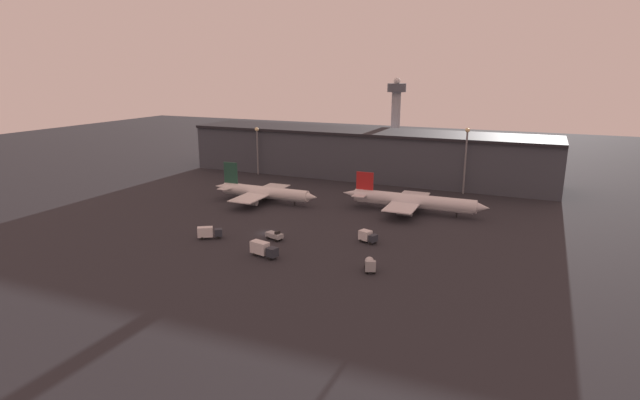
{
  "coord_description": "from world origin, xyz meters",
  "views": [
    {
      "loc": [
        71.29,
        -121.53,
        46.65
      ],
      "look_at": [
        8.21,
        20.84,
        6.0
      ],
      "focal_mm": 28.0,
      "sensor_mm": 36.0,
      "label": 1
    }
  ],
  "objects_px": {
    "service_vehicle_4": "(367,236)",
    "airplane_0": "(264,192)",
    "service_vehicle_3": "(263,249)",
    "airplane_1": "(412,201)",
    "service_vehicle_1": "(209,232)",
    "control_tower": "(396,116)",
    "service_vehicle_0": "(275,235)",
    "service_vehicle_2": "(370,265)"
  },
  "relations": [
    {
      "from": "service_vehicle_2",
      "to": "service_vehicle_3",
      "type": "distance_m",
      "value": 28.32
    },
    {
      "from": "service_vehicle_1",
      "to": "service_vehicle_4",
      "type": "relative_size",
      "value": 1.23
    },
    {
      "from": "service_vehicle_2",
      "to": "service_vehicle_3",
      "type": "relative_size",
      "value": 0.61
    },
    {
      "from": "service_vehicle_0",
      "to": "service_vehicle_2",
      "type": "bearing_deg",
      "value": -0.57
    },
    {
      "from": "service_vehicle_1",
      "to": "control_tower",
      "type": "xyz_separation_m",
      "value": [
        17.84,
        129.27,
        23.14
      ]
    },
    {
      "from": "service_vehicle_0",
      "to": "service_vehicle_3",
      "type": "height_order",
      "value": "service_vehicle_3"
    },
    {
      "from": "airplane_0",
      "to": "service_vehicle_3",
      "type": "distance_m",
      "value": 55.34
    },
    {
      "from": "airplane_0",
      "to": "service_vehicle_1",
      "type": "distance_m",
      "value": 42.51
    },
    {
      "from": "service_vehicle_0",
      "to": "service_vehicle_4",
      "type": "xyz_separation_m",
      "value": [
        24.85,
        8.43,
        0.52
      ]
    },
    {
      "from": "service_vehicle_4",
      "to": "service_vehicle_0",
      "type": "bearing_deg",
      "value": -142.81
    },
    {
      "from": "service_vehicle_1",
      "to": "service_vehicle_3",
      "type": "distance_m",
      "value": 22.09
    },
    {
      "from": "service_vehicle_1",
      "to": "control_tower",
      "type": "distance_m",
      "value": 132.53
    },
    {
      "from": "airplane_1",
      "to": "service_vehicle_1",
      "type": "relative_size",
      "value": 7.27
    },
    {
      "from": "service_vehicle_4",
      "to": "service_vehicle_3",
      "type": "bearing_deg",
      "value": -116.31
    },
    {
      "from": "airplane_0",
      "to": "airplane_1",
      "type": "height_order",
      "value": "airplane_0"
    },
    {
      "from": "service_vehicle_1",
      "to": "service_vehicle_0",
      "type": "bearing_deg",
      "value": -11.56
    },
    {
      "from": "airplane_0",
      "to": "airplane_1",
      "type": "relative_size",
      "value": 0.85
    },
    {
      "from": "airplane_1",
      "to": "service_vehicle_4",
      "type": "bearing_deg",
      "value": -96.86
    },
    {
      "from": "service_vehicle_2",
      "to": "control_tower",
      "type": "relative_size",
      "value": 0.11
    },
    {
      "from": "airplane_1",
      "to": "service_vehicle_4",
      "type": "height_order",
      "value": "airplane_1"
    },
    {
      "from": "control_tower",
      "to": "airplane_1",
      "type": "bearing_deg",
      "value": -70.18
    },
    {
      "from": "service_vehicle_4",
      "to": "airplane_0",
      "type": "bearing_deg",
      "value": 169.69
    },
    {
      "from": "service_vehicle_3",
      "to": "control_tower",
      "type": "relative_size",
      "value": 0.19
    },
    {
      "from": "service_vehicle_0",
      "to": "service_vehicle_3",
      "type": "relative_size",
      "value": 0.69
    },
    {
      "from": "service_vehicle_3",
      "to": "airplane_1",
      "type": "bearing_deg",
      "value": 78.04
    },
    {
      "from": "service_vehicle_1",
      "to": "service_vehicle_3",
      "type": "bearing_deg",
      "value": -48.63
    },
    {
      "from": "airplane_0",
      "to": "service_vehicle_1",
      "type": "relative_size",
      "value": 6.15
    },
    {
      "from": "airplane_1",
      "to": "control_tower",
      "type": "distance_m",
      "value": 86.41
    },
    {
      "from": "service_vehicle_3",
      "to": "service_vehicle_4",
      "type": "distance_m",
      "value": 29.92
    },
    {
      "from": "service_vehicle_4",
      "to": "control_tower",
      "type": "xyz_separation_m",
      "value": [
        -24.5,
        113.97,
        23.26
      ]
    },
    {
      "from": "airplane_1",
      "to": "service_vehicle_3",
      "type": "relative_size",
      "value": 6.11
    },
    {
      "from": "airplane_0",
      "to": "service_vehicle_3",
      "type": "height_order",
      "value": "airplane_0"
    },
    {
      "from": "service_vehicle_2",
      "to": "control_tower",
      "type": "height_order",
      "value": "control_tower"
    },
    {
      "from": "airplane_1",
      "to": "service_vehicle_1",
      "type": "xyz_separation_m",
      "value": [
        -46.25,
        -50.47,
        -1.91
      ]
    },
    {
      "from": "service_vehicle_0",
      "to": "service_vehicle_2",
      "type": "xyz_separation_m",
      "value": [
        32.04,
        -11.02,
        0.45
      ]
    },
    {
      "from": "service_vehicle_2",
      "to": "service_vehicle_4",
      "type": "distance_m",
      "value": 20.74
    },
    {
      "from": "airplane_0",
      "to": "service_vehicle_1",
      "type": "height_order",
      "value": "airplane_0"
    },
    {
      "from": "airplane_0",
      "to": "service_vehicle_1",
      "type": "bearing_deg",
      "value": -81.97
    },
    {
      "from": "service_vehicle_0",
      "to": "service_vehicle_1",
      "type": "height_order",
      "value": "service_vehicle_1"
    },
    {
      "from": "service_vehicle_2",
      "to": "service_vehicle_0",
      "type": "bearing_deg",
      "value": -131.4
    },
    {
      "from": "service_vehicle_1",
      "to": "service_vehicle_3",
      "type": "height_order",
      "value": "service_vehicle_3"
    },
    {
      "from": "service_vehicle_0",
      "to": "service_vehicle_3",
      "type": "distance_m",
      "value": 13.39
    }
  ]
}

